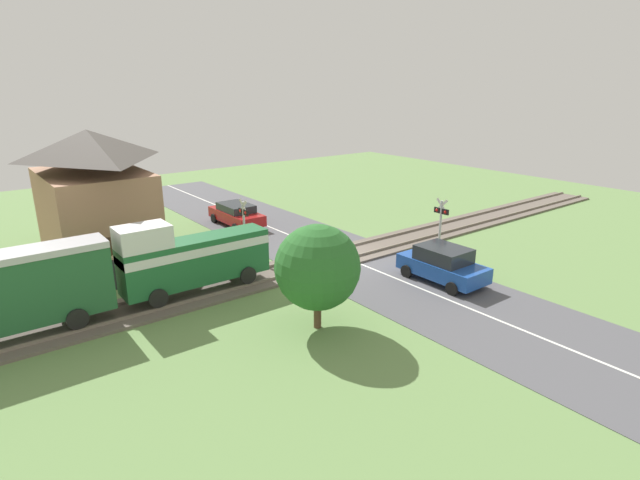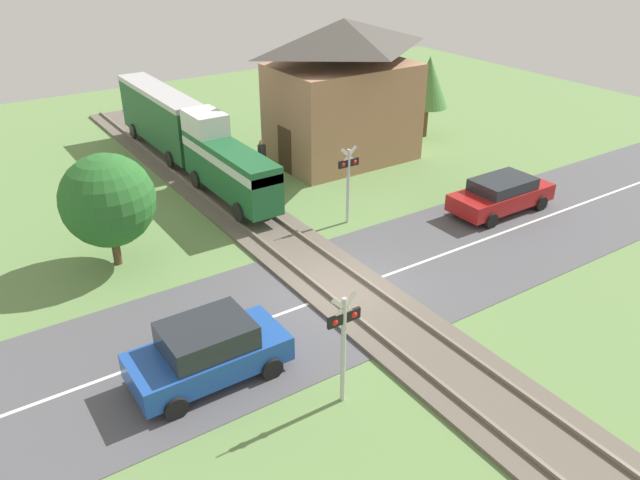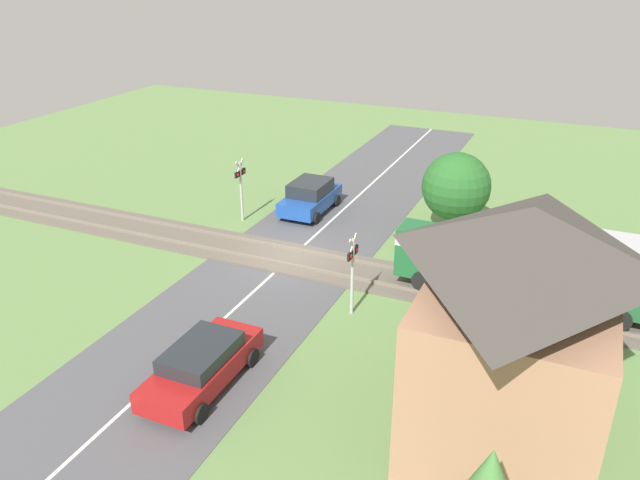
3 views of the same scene
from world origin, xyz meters
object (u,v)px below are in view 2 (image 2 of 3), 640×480
object	(u,v)px
train	(187,134)
crossing_signal_east_approach	(348,175)
station_building	(343,93)
car_far_side	(501,194)
pedestrian_by_station	(262,158)
car_near_crossing	(208,351)
crossing_signal_west_approach	(344,334)

from	to	relation	value
train	crossing_signal_east_approach	distance (m)	8.80
station_building	car_far_side	bearing A→B (deg)	-78.70
crossing_signal_east_approach	pedestrian_by_station	distance (m)	6.65
station_building	pedestrian_by_station	xyz separation A→B (m)	(-4.13, 0.53, -2.50)
train	crossing_signal_east_approach	bearing A→B (deg)	-70.07
crossing_signal_east_approach	pedestrian_by_station	size ratio (longest dim) A/B	2.01
car_near_crossing	train	bearing A→B (deg)	68.75
crossing_signal_west_approach	car_near_crossing	bearing A→B (deg)	132.11
car_near_crossing	car_far_side	distance (m)	14.35
car_near_crossing	car_far_side	size ratio (longest dim) A/B	0.90
crossing_signal_west_approach	crossing_signal_east_approach	xyz separation A→B (m)	(6.00, 8.07, 0.00)
station_building	crossing_signal_east_approach	bearing A→B (deg)	-123.63
car_far_side	crossing_signal_east_approach	xyz separation A→B (m)	(-5.71, 2.60, 1.23)
pedestrian_by_station	car_far_side	bearing A→B (deg)	-57.33
train	crossing_signal_west_approach	xyz separation A→B (m)	(-3.00, -16.34, 0.12)
car_near_crossing	crossing_signal_west_approach	xyz separation A→B (m)	(2.35, -2.60, 1.14)
car_near_crossing	crossing_signal_east_approach	distance (m)	10.05
train	crossing_signal_east_approach	size ratio (longest dim) A/B	4.70
crossing_signal_east_approach	car_near_crossing	bearing A→B (deg)	-146.74
train	crossing_signal_west_approach	bearing A→B (deg)	-100.40
pedestrian_by_station	station_building	bearing A→B (deg)	-7.28
crossing_signal_west_approach	station_building	world-z (taller)	station_building
crossing_signal_east_approach	pedestrian_by_station	bearing A→B (deg)	91.26
car_far_side	station_building	xyz separation A→B (m)	(-1.72, 8.59, 2.45)
train	station_building	xyz separation A→B (m)	(6.99, -2.28, 1.34)
crossing_signal_east_approach	pedestrian_by_station	world-z (taller)	crossing_signal_east_approach
car_near_crossing	station_building	bearing A→B (deg)	42.92
train	car_far_side	world-z (taller)	train
train	pedestrian_by_station	xyz separation A→B (m)	(2.86, -1.75, -1.17)
train	pedestrian_by_station	bearing A→B (deg)	-31.47
train	car_near_crossing	size ratio (longest dim) A/B	3.62
crossing_signal_west_approach	pedestrian_by_station	bearing A→B (deg)	68.13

